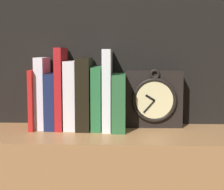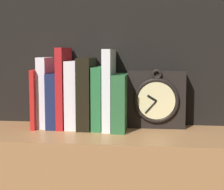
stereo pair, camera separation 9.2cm
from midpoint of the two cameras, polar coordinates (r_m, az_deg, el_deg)
The scene contains 10 objects.
clock at distance 1.19m, azimuth 9.00°, elevation -0.65°, with size 0.18×0.08×0.19m.
book_slot0_red at distance 1.20m, azimuth -8.95°, elevation -0.48°, with size 0.01×0.14×0.18m.
book_slot1_white at distance 1.21m, azimuth -7.87°, elevation 0.45°, with size 0.03×0.12×0.22m.
book_slot2_navy at distance 1.20m, azimuth -6.41°, elevation -0.77°, with size 0.03×0.13×0.17m.
book_slot3_red at distance 1.18m, azimuth -5.11°, elevation 1.08°, with size 0.02×0.14×0.25m.
book_slot4_white at distance 1.18m, azimuth -3.56°, elevation 0.10°, with size 0.04×0.13×0.21m.
book_slot5_black at distance 1.17m, azimuth -1.64°, elevation 0.28°, with size 0.04×0.14×0.22m.
book_slot6_green at distance 1.16m, azimuth 0.30°, elevation -0.42°, with size 0.03×0.14×0.19m.
book_slot7_white at distance 1.15m, azimuth 1.84°, elevation 0.86°, with size 0.03×0.15×0.25m.
book_slot8_green at distance 1.15m, azimuth 3.58°, elevation -1.07°, with size 0.04×0.16×0.17m.
Camera 2 is at (0.13, -1.08, 1.07)m, focal length 60.00 mm.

